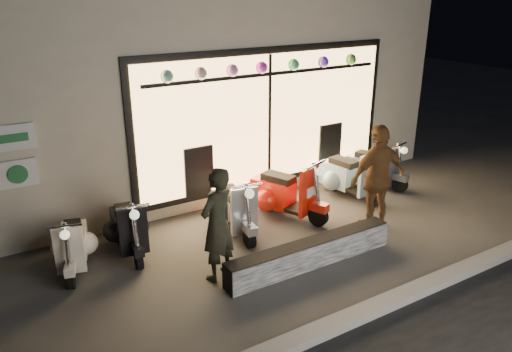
{
  "coord_description": "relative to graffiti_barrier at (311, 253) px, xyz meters",
  "views": [
    {
      "loc": [
        -4.19,
        -5.75,
        3.88
      ],
      "look_at": [
        -0.3,
        0.6,
        1.05
      ],
      "focal_mm": 35.0,
      "sensor_mm": 36.0,
      "label": 1
    }
  ],
  "objects": [
    {
      "name": "scooter_blue",
      "position": [
        2.23,
        1.82,
        0.21
      ],
      "size": [
        0.59,
        1.45,
        1.03
      ],
      "rotation": [
        0.0,
        0.0,
        0.15
      ],
      "color": "black",
      "rests_on": "ground"
    },
    {
      "name": "scooter_black",
      "position": [
        -2.13,
        1.92,
        0.18
      ],
      "size": [
        0.51,
        1.32,
        0.94
      ],
      "rotation": [
        0.0,
        0.0,
        -0.11
      ],
      "color": "black",
      "rests_on": "ground"
    },
    {
      "name": "kerb",
      "position": [
        0.12,
        -1.35,
        -0.14
      ],
      "size": [
        40.0,
        0.25,
        0.12
      ],
      "primitive_type": "cube",
      "color": "slate",
      "rests_on": "ground"
    },
    {
      "name": "ground",
      "position": [
        0.12,
        0.65,
        -0.2
      ],
      "size": [
        40.0,
        40.0,
        0.0
      ],
      "primitive_type": "plane",
      "color": "#383533",
      "rests_on": "ground"
    },
    {
      "name": "scooter_red",
      "position": [
        0.62,
        1.71,
        0.23
      ],
      "size": [
        0.85,
        1.49,
        1.08
      ],
      "rotation": [
        0.0,
        0.0,
        0.38
      ],
      "color": "black",
      "rests_on": "ground"
    },
    {
      "name": "graffiti_barrier",
      "position": [
        0.0,
        0.0,
        0.0
      ],
      "size": [
        2.8,
        0.28,
        0.4
      ],
      "primitive_type": "cube",
      "color": "black",
      "rests_on": "ground"
    },
    {
      "name": "man",
      "position": [
        -1.3,
        0.44,
        0.62
      ],
      "size": [
        0.71,
        0.6,
        1.65
      ],
      "primitive_type": "imported",
      "rotation": [
        0.0,
        0.0,
        3.54
      ],
      "color": "black",
      "rests_on": "ground"
    },
    {
      "name": "scooter_cream",
      "position": [
        -2.97,
        1.85,
        0.15
      ],
      "size": [
        0.63,
        1.23,
        0.88
      ],
      "rotation": [
        0.0,
        0.0,
        -0.29
      ],
      "color": "black",
      "rests_on": "ground"
    },
    {
      "name": "woman",
      "position": [
        1.68,
        0.42,
        0.71
      ],
      "size": [
        1.1,
        0.53,
        1.83
      ],
      "primitive_type": "imported",
      "rotation": [
        0.0,
        0.0,
        3.06
      ],
      "color": "brown",
      "rests_on": "ground"
    },
    {
      "name": "scooter_silver",
      "position": [
        -0.4,
        1.65,
        0.2
      ],
      "size": [
        0.56,
        1.4,
        1.0
      ],
      "rotation": [
        0.0,
        0.0,
        -0.13
      ],
      "color": "black",
      "rests_on": "ground"
    },
    {
      "name": "scooter_grey",
      "position": [
        3.05,
        1.99,
        0.18
      ],
      "size": [
        0.69,
        1.33,
        0.95
      ],
      "rotation": [
        0.0,
        0.0,
        0.31
      ],
      "color": "black",
      "rests_on": "ground"
    },
    {
      "name": "shop_building",
      "position": [
        0.13,
        5.63,
        1.9
      ],
      "size": [
        10.2,
        6.23,
        4.2
      ],
      "color": "beige",
      "rests_on": "ground"
    }
  ]
}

